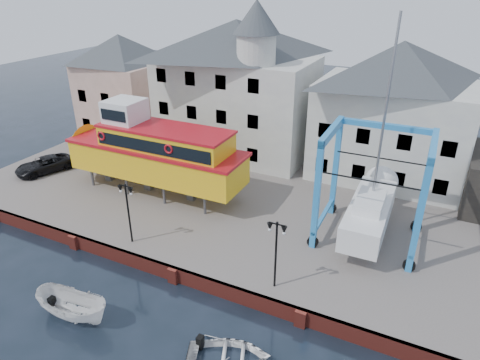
% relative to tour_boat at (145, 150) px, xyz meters
% --- Properties ---
extents(ground, '(140.00, 140.00, 0.00)m').
position_rel_tour_boat_xyz_m(ground, '(7.57, -7.77, -4.40)').
color(ground, black).
rests_on(ground, ground).
extents(hardstanding, '(44.00, 22.00, 1.00)m').
position_rel_tour_boat_xyz_m(hardstanding, '(7.57, 3.23, -3.90)').
color(hardstanding, '#655B56').
rests_on(hardstanding, ground).
extents(quay_wall, '(44.00, 0.47, 1.00)m').
position_rel_tour_boat_xyz_m(quay_wall, '(7.57, -7.67, -3.90)').
color(quay_wall, maroon).
rests_on(quay_wall, ground).
extents(building_pink, '(8.00, 7.00, 10.30)m').
position_rel_tour_boat_xyz_m(building_pink, '(-10.43, 10.22, 1.75)').
color(building_pink, tan).
rests_on(building_pink, hardstanding).
extents(building_white_main, '(14.00, 8.30, 14.00)m').
position_rel_tour_boat_xyz_m(building_white_main, '(2.70, 10.62, 2.95)').
color(building_white_main, '#B7B8B6').
rests_on(building_white_main, hardstanding).
extents(building_white_right, '(12.00, 8.00, 11.20)m').
position_rel_tour_boat_xyz_m(building_white_right, '(16.57, 11.22, 2.20)').
color(building_white_right, '#B7B8B6').
rests_on(building_white_right, hardstanding).
extents(lamp_post_left, '(1.12, 0.32, 4.20)m').
position_rel_tour_boat_xyz_m(lamp_post_left, '(3.57, -6.57, -0.22)').
color(lamp_post_left, black).
rests_on(lamp_post_left, hardstanding).
extents(lamp_post_right, '(1.12, 0.32, 4.20)m').
position_rel_tour_boat_xyz_m(lamp_post_right, '(13.57, -6.57, -0.22)').
color(lamp_post_right, black).
rests_on(lamp_post_right, hardstanding).
extents(tour_boat, '(16.56, 4.09, 7.20)m').
position_rel_tour_boat_xyz_m(tour_boat, '(0.00, 0.00, 0.00)').
color(tour_boat, '#59595E').
rests_on(tour_boat, hardstanding).
extents(travel_lift, '(6.64, 9.32, 14.01)m').
position_rel_tour_boat_xyz_m(travel_lift, '(17.16, 1.36, -1.06)').
color(travel_lift, '#2374BE').
rests_on(travel_lift, hardstanding).
extents(van, '(3.77, 5.27, 1.33)m').
position_rel_tour_boat_xyz_m(van, '(-10.28, -1.28, -2.73)').
color(van, black).
rests_on(van, hardstanding).
extents(motorboat_a, '(4.64, 1.90, 1.77)m').
position_rel_tour_boat_xyz_m(motorboat_a, '(4.43, -12.61, -4.40)').
color(motorboat_a, white).
rests_on(motorboat_a, ground).
extents(motorboat_b, '(4.77, 4.12, 0.83)m').
position_rel_tour_boat_xyz_m(motorboat_b, '(13.21, -11.42, -4.40)').
color(motorboat_b, white).
rests_on(motorboat_b, ground).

